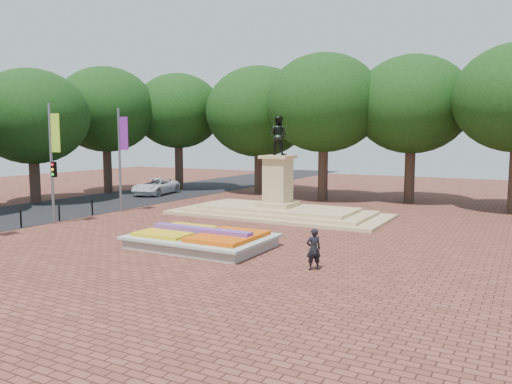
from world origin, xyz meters
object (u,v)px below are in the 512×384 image
(pedestrian, at_px, (314,249))
(monument, at_px, (278,202))
(van, at_px, (156,187))
(flower_bed, at_px, (202,239))

(pedestrian, bearing_deg, monument, -99.30)
(van, bearing_deg, monument, -30.46)
(flower_bed, relative_size, pedestrian, 3.91)
(monument, relative_size, van, 2.68)
(flower_bed, distance_m, pedestrian, 6.15)
(van, height_order, pedestrian, pedestrian)
(monument, relative_size, pedestrian, 8.69)
(van, distance_m, pedestrian, 27.32)
(flower_bed, bearing_deg, monument, 95.87)
(monument, distance_m, van, 15.63)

